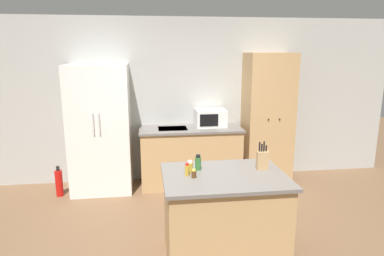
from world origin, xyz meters
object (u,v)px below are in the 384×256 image
at_px(spice_bottle_short_red, 190,167).
at_px(spice_bottle_green_herb, 194,174).
at_px(knife_block, 262,160).
at_px(spice_bottle_tall_dark, 198,163).
at_px(fire_extinguisher, 59,183).
at_px(spice_bottle_amber_oil, 187,170).
at_px(pantry_cabinet, 267,118).
at_px(microwave, 210,118).
at_px(refrigerator, 100,129).

xyz_separation_m(spice_bottle_short_red, spice_bottle_green_herb, (0.02, -0.16, -0.02)).
xyz_separation_m(knife_block, spice_bottle_short_red, (-0.75, 0.02, -0.05)).
bearing_deg(spice_bottle_tall_dark, fire_extinguisher, 138.30).
bearing_deg(spice_bottle_short_red, knife_block, -1.47).
bearing_deg(spice_bottle_amber_oil, pantry_cabinet, 52.68).
distance_m(spice_bottle_amber_oil, fire_extinguisher, 2.55).
bearing_deg(fire_extinguisher, microwave, 7.74).
distance_m(refrigerator, spice_bottle_tall_dark, 2.16).
distance_m(spice_bottle_short_red, spice_bottle_amber_oil, 0.10).
distance_m(pantry_cabinet, spice_bottle_short_red, 2.44).
height_order(refrigerator, microwave, refrigerator).
distance_m(spice_bottle_tall_dark, fire_extinguisher, 2.54).
distance_m(refrigerator, pantry_cabinet, 2.61).
bearing_deg(knife_block, spice_bottle_amber_oil, -174.42).
height_order(pantry_cabinet, microwave, pantry_cabinet).
bearing_deg(microwave, knife_block, -85.15).
relative_size(knife_block, spice_bottle_short_red, 2.47).
bearing_deg(fire_extinguisher, knife_block, -34.39).
bearing_deg(fire_extinguisher, spice_bottle_tall_dark, -41.70).
bearing_deg(spice_bottle_tall_dark, spice_bottle_green_herb, -109.11).
xyz_separation_m(knife_block, spice_bottle_tall_dark, (-0.66, 0.08, -0.03)).
distance_m(microwave, spice_bottle_green_herb, 2.21).
height_order(microwave, spice_bottle_amber_oil, microwave).
height_order(spice_bottle_amber_oil, spice_bottle_green_herb, spice_bottle_amber_oil).
distance_m(refrigerator, knife_block, 2.64).
xyz_separation_m(spice_bottle_tall_dark, spice_bottle_short_red, (-0.09, -0.06, -0.02)).
relative_size(knife_block, spice_bottle_amber_oil, 2.32).
bearing_deg(spice_bottle_amber_oil, fire_extinguisher, 133.54).
height_order(microwave, spice_bottle_short_red, microwave).
height_order(refrigerator, knife_block, refrigerator).
distance_m(pantry_cabinet, fire_extinguisher, 3.33).
xyz_separation_m(spice_bottle_amber_oil, fire_extinguisher, (-1.68, 1.77, -0.75)).
xyz_separation_m(spice_bottle_tall_dark, fire_extinguisher, (-1.81, 1.61, -0.77)).
bearing_deg(refrigerator, pantry_cabinet, 1.54).
bearing_deg(spice_bottle_tall_dark, spice_bottle_amber_oil, -130.86).
distance_m(pantry_cabinet, spice_bottle_amber_oil, 2.54).
xyz_separation_m(microwave, spice_bottle_short_red, (-0.58, -1.98, -0.10)).
relative_size(pantry_cabinet, microwave, 4.35).
distance_m(spice_bottle_amber_oil, spice_bottle_green_herb, 0.09).
bearing_deg(spice_bottle_tall_dark, pantry_cabinet, 52.99).
bearing_deg(spice_bottle_green_herb, fire_extinguisher, 133.59).
relative_size(knife_block, spice_bottle_green_herb, 3.61).
relative_size(refrigerator, spice_bottle_tall_dark, 11.78).
relative_size(microwave, spice_bottle_green_herb, 5.72).
xyz_separation_m(refrigerator, pantry_cabinet, (2.61, 0.07, 0.08)).
bearing_deg(spice_bottle_tall_dark, microwave, 75.80).
bearing_deg(spice_bottle_green_herb, refrigerator, 119.33).
relative_size(refrigerator, spice_bottle_short_red, 15.73).
height_order(spice_bottle_green_herb, fire_extinguisher, spice_bottle_green_herb).
relative_size(pantry_cabinet, fire_extinguisher, 4.52).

